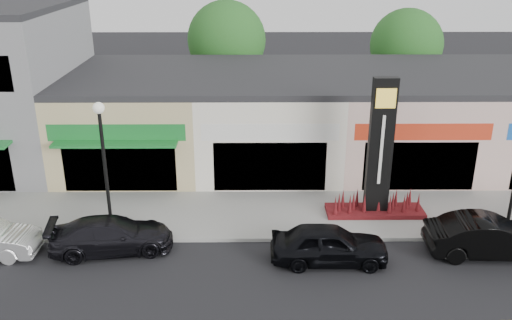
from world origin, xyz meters
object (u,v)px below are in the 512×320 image
Objects in this scene: pylon_sign at (378,168)px; car_dark_sedan at (111,235)px; lamp_west_near at (104,157)px; car_black_conv at (489,237)px; car_black_sedan at (329,244)px.

car_dark_sedan is (-10.72, -2.79, -1.60)m from pylon_sign.
car_black_conv is (14.61, -1.51, -2.70)m from lamp_west_near.
car_black_conv is at bearing -41.59° from pylon_sign.
car_dark_sedan is at bearing -75.77° from lamp_west_near.
car_black_conv is at bearing -5.90° from lamp_west_near.
pylon_sign reaches higher than car_dark_sedan.
lamp_west_near is 1.17× the size of car_black_conv.
car_black_sedan is at bearing -124.39° from pylon_sign.
pylon_sign is at bearing -84.38° from car_dark_sedan.
pylon_sign is 1.28× the size of car_black_conv.
pylon_sign is 1.29× the size of car_dark_sedan.
lamp_west_near is at bearing 86.02° from car_black_conv.
car_black_conv reaches higher than car_dark_sedan.
lamp_west_near reaches higher than car_black_conv.
car_dark_sedan is 14.34m from car_black_conv.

